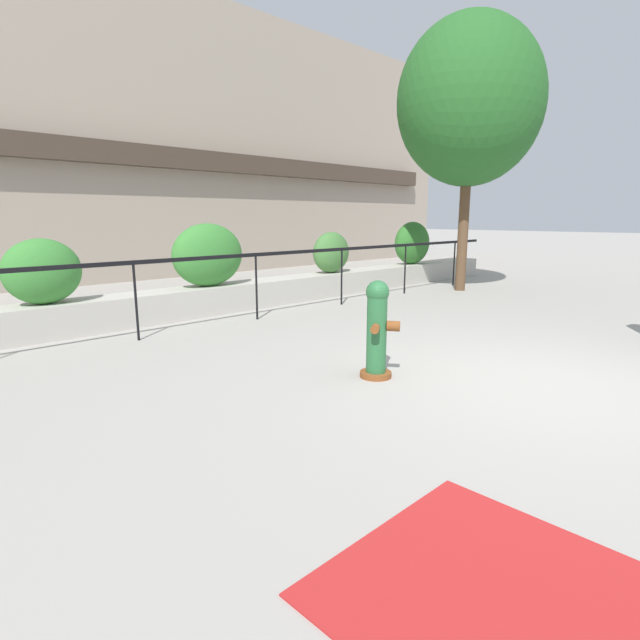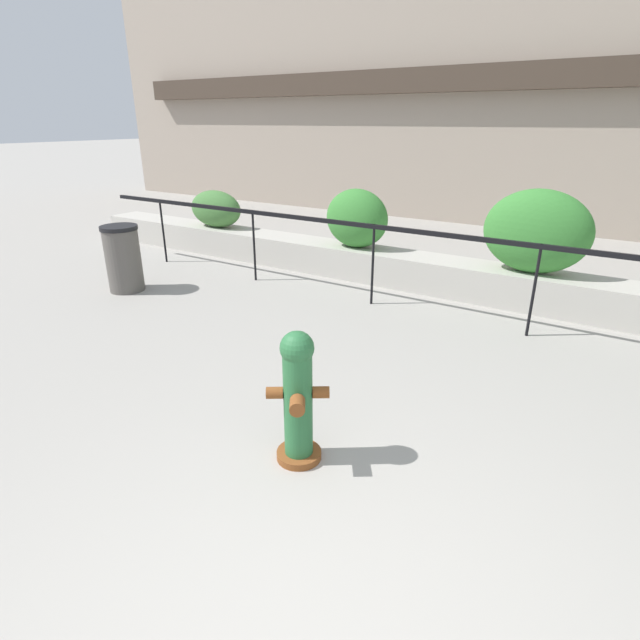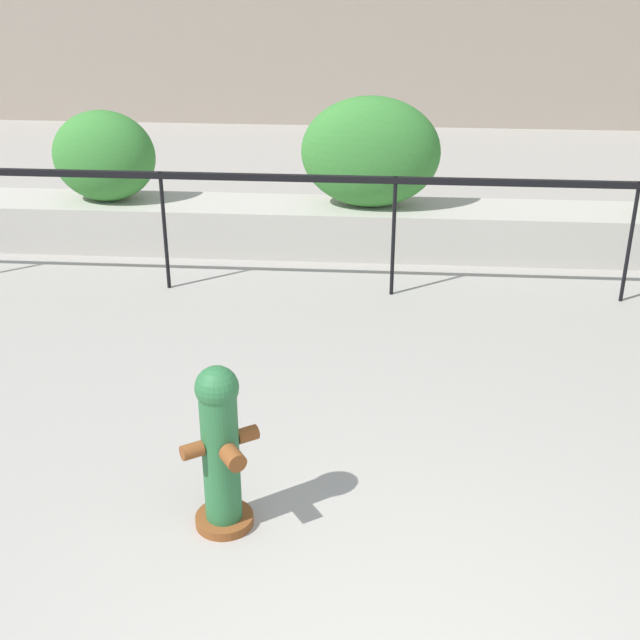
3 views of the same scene
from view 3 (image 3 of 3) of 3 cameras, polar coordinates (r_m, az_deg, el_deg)
The scene contains 5 objects.
planter_wall_low at distance 9.43m, azimuth 4.63°, elevation 5.81°, with size 18.00×0.70×0.50m, color #B7B2A8.
fence_railing_segment at distance 8.14m, azimuth 4.83°, elevation 8.22°, with size 15.00×0.05×1.15m.
hedge_bush_1 at distance 9.64m, azimuth -13.66°, elevation 10.15°, with size 1.08×0.67×0.95m, color #387F33.
hedge_bush_2 at distance 9.18m, azimuth 3.26°, elevation 10.66°, with size 1.42×0.70×1.14m, color #387F33.
fire_hydrant at distance 5.26m, azimuth -6.38°, elevation -8.13°, with size 0.49×0.49×1.08m.
Camera 3 is at (-0.12, -2.85, 3.49)m, focal length 50.00 mm.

